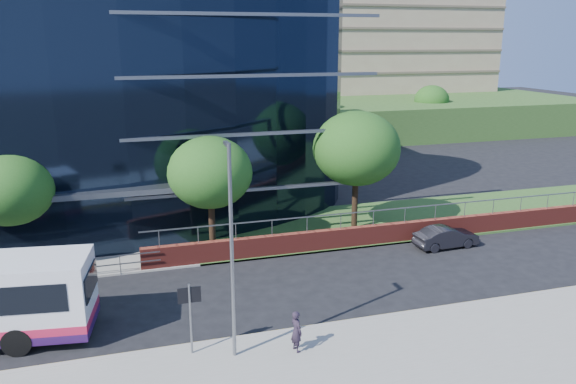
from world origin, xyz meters
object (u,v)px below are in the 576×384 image
object	(u,v)px
tree_dist_e	(316,103)
streetlight_east	(232,247)
street_sign	(190,304)
pedestrian	(296,331)
tree_far_c	(210,173)
tree_far_d	(357,149)
tree_far_b	(11,190)
tree_dist_f	(432,100)
parked_car	(446,237)

from	to	relation	value
tree_dist_e	streetlight_east	world-z (taller)	streetlight_east
street_sign	pedestrian	world-z (taller)	street_sign
street_sign	tree_far_c	bearing A→B (deg)	76.71
street_sign	streetlight_east	distance (m)	2.80
pedestrian	tree_far_d	bearing A→B (deg)	-45.54
tree_far_d	tree_dist_e	bearing A→B (deg)	75.07
tree_far_d	tree_dist_e	world-z (taller)	tree_far_d
street_sign	tree_far_d	bearing A→B (deg)	45.22
tree_far_b	streetlight_east	world-z (taller)	streetlight_east
tree_dist_f	pedestrian	xyz separation A→B (m)	(-31.71, -44.56, -3.25)
tree_dist_f	tree_dist_e	bearing A→B (deg)	-172.87
street_sign	tree_far_d	distance (m)	16.61
tree_dist_e	parked_car	bearing A→B (deg)	-96.86
tree_dist_e	parked_car	distance (m)	34.67
tree_dist_f	pedestrian	bearing A→B (deg)	-125.43
streetlight_east	parked_car	distance (m)	16.46
tree_far_c	tree_dist_e	distance (m)	35.36
tree_far_c	streetlight_east	distance (m)	11.22
tree_dist_e	tree_dist_f	size ratio (longest dim) A/B	1.08
tree_dist_f	pedestrian	size ratio (longest dim) A/B	3.73
tree_far_d	parked_car	world-z (taller)	tree_far_d
street_sign	tree_dist_e	world-z (taller)	tree_dist_e
tree_dist_f	tree_far_c	bearing A→B (deg)	-135.00
tree_dist_f	tree_far_d	bearing A→B (deg)	-126.87
streetlight_east	tree_far_b	bearing A→B (deg)	127.63
tree_far_c	pedestrian	distance (m)	12.17
tree_far_b	tree_far_d	world-z (taller)	tree_far_d
tree_far_b	tree_far_c	xyz separation A→B (m)	(10.00, -0.50, 0.33)
tree_far_c	tree_far_d	xyz separation A→B (m)	(9.00, 1.00, 0.65)
parked_car	street_sign	bearing A→B (deg)	112.88
tree_dist_f	streetlight_east	world-z (taller)	streetlight_east
street_sign	parked_car	xyz separation A→B (m)	(15.38, 7.38, -1.53)
tree_dist_f	street_sign	bearing A→B (deg)	-129.16
street_sign	streetlight_east	size ratio (longest dim) A/B	0.35
tree_far_b	tree_far_c	size ratio (longest dim) A/B	0.93
streetlight_east	tree_far_c	bearing A→B (deg)	84.89
street_sign	tree_dist_e	size ratio (longest dim) A/B	0.43
tree_far_c	tree_far_d	world-z (taller)	tree_far_d
tree_dist_e	tree_dist_f	bearing A→B (deg)	7.13
parked_car	tree_dist_f	bearing A→B (deg)	-31.82
tree_far_d	pedestrian	xyz separation A→B (m)	(-7.71, -12.56, -4.23)
tree_dist_f	parked_car	bearing A→B (deg)	-119.06
tree_far_b	pedestrian	bearing A→B (deg)	-46.88
tree_dist_f	streetlight_east	bearing A→B (deg)	-127.58
street_sign	parked_car	distance (m)	17.13
streetlight_east	parked_car	world-z (taller)	streetlight_east
street_sign	tree_dist_e	bearing A→B (deg)	64.88
tree_far_b	tree_far_c	bearing A→B (deg)	-2.86
streetlight_east	pedestrian	bearing A→B (deg)	-9.53
tree_dist_f	streetlight_east	distance (m)	55.74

